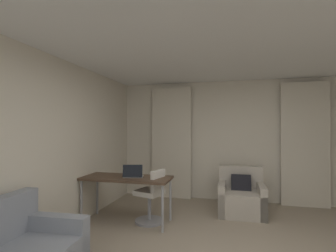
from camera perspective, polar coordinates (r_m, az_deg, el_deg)
wall_window at (r=5.73m, az=14.60°, el=-3.18°), size 5.12×0.06×2.60m
wall_left at (r=3.66m, az=-28.58°, el=-4.65°), size 0.06×6.12×2.60m
ceiling at (r=2.89m, az=15.20°, el=21.03°), size 5.12×6.12×0.06m
curtain_left_panel at (r=5.75m, az=0.76°, el=-3.68°), size 0.90×0.06×2.50m
curtain_right_panel at (r=5.78m, az=28.41°, el=-3.60°), size 0.90×0.06×2.50m
armchair at (r=5.04m, az=16.16°, el=-15.29°), size 0.82×0.77×0.84m
desk at (r=4.39m, az=-9.27°, el=-12.02°), size 1.48×0.61×0.75m
desk_chair at (r=4.39m, az=-3.75°, el=-16.05°), size 0.50×0.50×0.88m
laptop at (r=4.31m, az=-7.84°, el=-10.77°), size 0.37×0.32×0.22m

